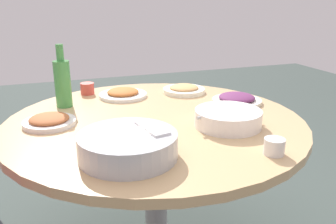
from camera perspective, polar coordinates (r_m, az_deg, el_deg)
round_dining_table at (r=1.51m, az=-2.06°, el=-3.80°), size 1.24×1.24×0.72m
rice_bowl at (r=1.13m, az=-6.41°, el=-5.28°), size 0.32×0.32×0.09m
soup_bowl at (r=1.41m, az=9.59°, el=-1.05°), size 0.29×0.26×0.07m
dish_stirfry at (r=1.48m, az=-18.49°, el=-1.33°), size 0.21×0.21×0.04m
dish_shrimp at (r=1.88m, az=2.57°, el=3.65°), size 0.22×0.22×0.04m
dish_tofu_braise at (r=1.81m, az=-7.23°, el=2.95°), size 0.24×0.24×0.04m
dish_eggplant at (r=1.73m, az=10.97°, el=2.03°), size 0.23×0.23×0.05m
green_bottle at (r=1.69m, az=-16.54°, el=4.62°), size 0.07×0.07×0.29m
tea_cup_near at (r=1.20m, az=16.67°, el=-5.33°), size 0.07×0.07×0.05m
tea_cup_far at (r=1.89m, az=-12.81°, el=3.68°), size 0.07×0.07×0.06m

